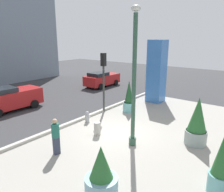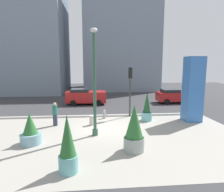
# 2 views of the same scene
# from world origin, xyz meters

# --- Properties ---
(ground_plane) EXTENTS (60.00, 60.00, 0.00)m
(ground_plane) POSITION_xyz_m (0.00, 4.00, 0.00)
(ground_plane) COLOR #38383A
(plaza_pavement) EXTENTS (18.00, 10.00, 0.02)m
(plaza_pavement) POSITION_xyz_m (0.00, -2.00, 0.00)
(plaza_pavement) COLOR #9E998E
(plaza_pavement) RESTS_ON ground_plane
(curb_strip) EXTENTS (18.00, 0.24, 0.16)m
(curb_strip) POSITION_xyz_m (0.00, 3.12, 0.08)
(curb_strip) COLOR #B7B2A8
(curb_strip) RESTS_ON ground_plane
(lamp_post) EXTENTS (0.44, 0.44, 6.64)m
(lamp_post) POSITION_xyz_m (-0.62, -1.40, 3.24)
(lamp_post) COLOR #335642
(lamp_post) RESTS_ON ground_plane
(art_pillar_blue) EXTENTS (1.26, 1.26, 5.11)m
(art_pillar_blue) POSITION_xyz_m (7.12, 1.27, 2.55)
(art_pillar_blue) COLOR #3870BC
(art_pillar_blue) RESTS_ON ground_plane
(potted_plant_near_right) EXTENTS (0.85, 0.85, 2.33)m
(potted_plant_near_right) POSITION_xyz_m (3.54, 1.59, 0.97)
(potted_plant_near_right) COLOR #6BB2B2
(potted_plant_near_right) RESTS_ON ground_plane
(potted_plant_by_pillar) EXTENTS (1.17, 1.17, 1.81)m
(potted_plant_by_pillar) POSITION_xyz_m (-4.27, -2.47, 0.75)
(potted_plant_by_pillar) COLOR #7AA8B7
(potted_plant_by_pillar) RESTS_ON ground_plane
(potted_plant_near_left) EXTENTS (1.09, 1.09, 2.48)m
(potted_plant_near_left) POSITION_xyz_m (1.40, -3.89, 1.15)
(potted_plant_near_left) COLOR gray
(potted_plant_near_left) RESTS_ON ground_plane
(potted_plant_curbside) EXTENTS (0.82, 0.82, 2.51)m
(potted_plant_curbside) POSITION_xyz_m (-1.75, -5.71, 1.15)
(potted_plant_curbside) COLOR #6BB2B2
(potted_plant_curbside) RESTS_ON ground_plane
(fire_hydrant) EXTENTS (0.36, 0.26, 0.75)m
(fire_hydrant) POSITION_xyz_m (0.16, 2.52, 0.37)
(fire_hydrant) COLOR #99999E
(fire_hydrant) RESTS_ON ground_plane
(concrete_bollard) EXTENTS (0.36, 0.36, 0.75)m
(concrete_bollard) POSITION_xyz_m (-0.85, 0.77, 0.38)
(concrete_bollard) COLOR #B2ADA3
(concrete_bollard) RESTS_ON ground_plane
(traffic_light_far_side) EXTENTS (0.28, 0.42, 4.25)m
(traffic_light_far_side) POSITION_xyz_m (2.41, 3.02, 2.89)
(traffic_light_far_side) COLOR #333833
(traffic_light_far_side) RESTS_ON ground_plane
(car_curb_east) EXTENTS (4.30, 2.03, 1.63)m
(car_curb_east) POSITION_xyz_m (8.77, 8.64, 0.84)
(car_curb_east) COLOR red
(car_curb_east) RESTS_ON ground_plane
(car_passing_lane) EXTENTS (4.49, 2.12, 1.79)m
(car_passing_lane) POSITION_xyz_m (-1.66, 8.73, 0.92)
(car_passing_lane) COLOR red
(car_passing_lane) RESTS_ON ground_plane
(pedestrian_crossing) EXTENTS (0.40, 0.40, 1.75)m
(pedestrian_crossing) POSITION_xyz_m (-3.55, 0.89, 0.98)
(pedestrian_crossing) COLOR #33384C
(pedestrian_crossing) RESTS_ON ground_plane
(highrise_across_street) EXTENTS (12.75, 10.76, 18.29)m
(highrise_across_street) POSITION_xyz_m (3.99, 23.32, 9.14)
(highrise_across_street) COLOR gray
(highrise_across_street) RESTS_ON ground_plane
(office_block_flanking) EXTENTS (10.28, 12.22, 18.59)m
(office_block_flanking) POSITION_xyz_m (-10.56, 20.85, 9.29)
(office_block_flanking) COLOR gray
(office_block_flanking) RESTS_ON ground_plane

